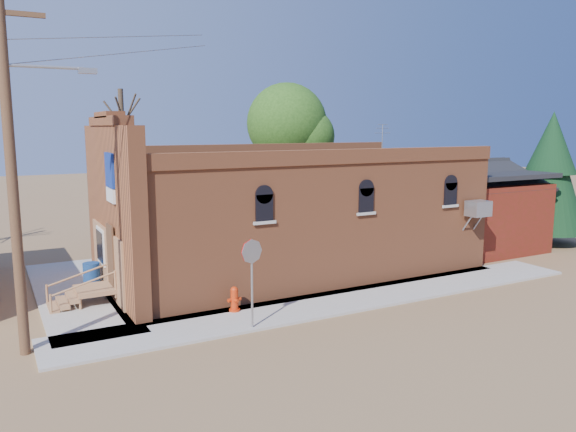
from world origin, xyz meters
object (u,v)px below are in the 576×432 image
fire_hydrant (234,299)px  trash_barrel (92,275)px  stop_sign (252,260)px  utility_pole (14,168)px  brick_bar (285,213)px

fire_hydrant → trash_barrel: (-3.47, 4.83, 0.06)m
stop_sign → trash_barrel: bearing=126.9°
utility_pole → fire_hydrant: utility_pole is taller
brick_bar → utility_pole: (-9.79, -4.29, 2.43)m
trash_barrel → fire_hydrant: bearing=-54.3°
fire_hydrant → stop_sign: (-0.11, -1.57, 1.59)m
brick_bar → fire_hydrant: (-3.88, -3.92, -1.87)m
stop_sign → trash_barrel: size_ratio=2.87×
utility_pole → brick_bar: bearing=23.7°
stop_sign → utility_pole: bearing=177.5°
utility_pole → trash_barrel: bearing=64.9°
stop_sign → fire_hydrant: bearing=95.0°
stop_sign → trash_barrel: 7.38m
brick_bar → trash_barrel: (-7.35, 0.90, -1.81)m
utility_pole → stop_sign: (5.79, -1.20, -2.71)m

